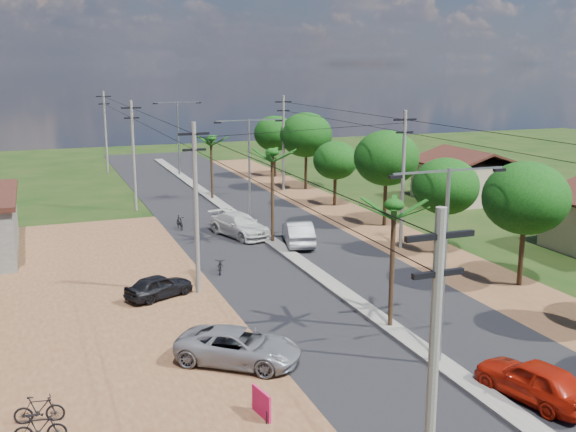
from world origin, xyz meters
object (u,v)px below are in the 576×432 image
Objects in this scene: car_white_far at (240,226)px; car_parked_dark at (159,287)px; car_parked_silver at (239,347)px; car_red_near at (534,381)px; moto_rider_east at (545,392)px; roadside_sign at (261,404)px; car_silver_mid at (298,233)px.

car_white_far is 13.13m from car_parked_dark.
car_parked_silver is (-6.00, -19.67, -0.08)m from car_white_far.
car_red_near reaches higher than moto_rider_east.
roadside_sign is at bearing -122.91° from car_white_far.
car_parked_silver is at bearing -124.72° from car_white_far.
car_white_far is 26.90m from moto_rider_east.
moto_rider_east is at bearing 110.13° from car_red_near.
car_white_far reaches higher than car_parked_silver.
roadside_sign is at bearing 160.96° from car_parked_dark.
car_parked_silver is at bearing 73.01° from roadside_sign.
car_red_near is 2.54× the size of moto_rider_east.
roadside_sign is (-9.73, 2.69, 0.04)m from moto_rider_east.
roadside_sign is at bearing -26.86° from car_red_near.
roadside_sign is at bearing -15.99° from moto_rider_east.
car_parked_silver reaches higher than roadside_sign.
car_red_near is 0.81× the size of car_white_far.
car_parked_dark is at bearing 84.27° from roadside_sign.
moto_rider_east is (0.23, -0.36, -0.29)m from car_red_near.
roadside_sign is (-0.50, -4.34, -0.20)m from car_parked_silver.
car_silver_mid is 1.36× the size of car_parked_dark.
car_parked_dark is 13.33m from roadside_sign.
roadside_sign is at bearing 79.47° from car_silver_mid.
car_parked_silver is 4.22× the size of roadside_sign.
car_parked_dark is at bearing -56.44° from moto_rider_east.
car_parked_silver is at bearing -37.81° from moto_rider_east.
car_parked_silver is 11.61m from moto_rider_east.
car_silver_mid is 4.11× the size of roadside_sign.
car_red_near is 9.79m from roadside_sign.
car_parked_silver is 9.09m from car_parked_dark.
car_white_far is 20.57m from car_parked_silver.
car_white_far is at bearing 64.44° from roadside_sign.
car_silver_mid reaches higher than moto_rider_east.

